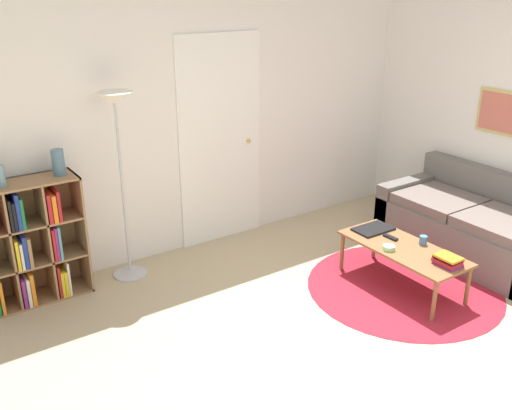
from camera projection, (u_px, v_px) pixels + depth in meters
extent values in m
plane|color=tan|center=(413.00, 381.00, 3.87)|extent=(14.00, 14.00, 0.00)
cube|color=silver|center=(205.00, 117.00, 5.51)|extent=(7.79, 0.05, 2.60)
cube|color=white|center=(220.00, 141.00, 5.65)|extent=(0.92, 0.02, 2.08)
sphere|color=tan|center=(249.00, 141.00, 5.82)|extent=(0.04, 0.04, 0.04)
cube|color=silver|center=(485.00, 112.00, 5.71)|extent=(0.05, 5.74, 2.60)
cylinder|color=maroon|center=(404.00, 287.00, 5.04)|extent=(1.69, 1.69, 0.01)
cube|color=#936B47|center=(81.00, 230.00, 4.91)|extent=(0.02, 0.34, 1.05)
cube|color=#936B47|center=(18.00, 184.00, 4.48)|extent=(0.91, 0.34, 0.02)
cube|color=#936B47|center=(36.00, 297.00, 4.86)|extent=(0.91, 0.34, 0.02)
cube|color=#936B47|center=(23.00, 236.00, 4.80)|extent=(0.91, 0.02, 1.05)
cube|color=#936B47|center=(9.00, 247.00, 4.60)|extent=(0.02, 0.32, 1.01)
cube|color=#936B47|center=(45.00, 239.00, 4.75)|extent=(0.02, 0.32, 1.01)
cube|color=#936B47|center=(30.00, 261.00, 4.74)|extent=(0.87, 0.32, 0.02)
cube|color=#936B47|center=(24.00, 224.00, 4.61)|extent=(0.87, 0.32, 0.02)
cube|color=orange|center=(0.00, 294.00, 4.61)|extent=(0.03, 0.22, 0.29)
cube|color=#7F287A|center=(22.00, 289.00, 4.72)|extent=(0.03, 0.23, 0.25)
cube|color=silver|center=(26.00, 289.00, 4.73)|extent=(0.03, 0.22, 0.25)
cube|color=orange|center=(29.00, 285.00, 4.76)|extent=(0.03, 0.27, 0.28)
cube|color=#B21E23|center=(57.00, 279.00, 4.85)|extent=(0.02, 0.21, 0.29)
cube|color=gold|center=(60.00, 280.00, 4.89)|extent=(0.02, 0.24, 0.23)
cube|color=gold|center=(63.00, 279.00, 4.90)|extent=(0.03, 0.24, 0.23)
cube|color=silver|center=(65.00, 274.00, 4.91)|extent=(0.02, 0.26, 0.30)
cube|color=gold|center=(15.00, 252.00, 4.58)|extent=(0.02, 0.22, 0.25)
cube|color=silver|center=(20.00, 254.00, 4.60)|extent=(0.02, 0.20, 0.22)
cube|color=navy|center=(22.00, 249.00, 4.62)|extent=(0.03, 0.24, 0.28)
cube|color=olive|center=(28.00, 250.00, 4.62)|extent=(0.03, 0.19, 0.26)
cube|color=#B21E23|center=(51.00, 242.00, 4.74)|extent=(0.02, 0.24, 0.28)
cube|color=#7F287A|center=(53.00, 240.00, 4.76)|extent=(0.02, 0.26, 0.29)
cube|color=teal|center=(57.00, 240.00, 4.75)|extent=(0.02, 0.20, 0.29)
cube|color=black|center=(8.00, 213.00, 4.47)|extent=(0.02, 0.25, 0.26)
cube|color=black|center=(11.00, 213.00, 4.49)|extent=(0.02, 0.25, 0.24)
cube|color=navy|center=(15.00, 209.00, 4.49)|extent=(0.03, 0.24, 0.30)
cube|color=#196B38|center=(20.00, 212.00, 4.50)|extent=(0.02, 0.20, 0.26)
cube|color=#B21E23|center=(47.00, 207.00, 4.61)|extent=(0.03, 0.20, 0.25)
cube|color=orange|center=(51.00, 206.00, 4.64)|extent=(0.03, 0.23, 0.23)
cube|color=#B21E23|center=(55.00, 203.00, 4.67)|extent=(0.02, 0.26, 0.26)
cylinder|color=#B7B7BC|center=(130.00, 274.00, 5.25)|extent=(0.30, 0.30, 0.01)
cylinder|color=#B7B7BC|center=(123.00, 189.00, 4.95)|extent=(0.02, 0.02, 1.58)
cone|color=white|center=(114.00, 98.00, 4.65)|extent=(0.31, 0.31, 0.10)
cube|color=#66605B|center=(471.00, 235.00, 5.57)|extent=(0.88, 1.77, 0.42)
cube|color=#66605B|center=(497.00, 210.00, 5.69)|extent=(0.16, 1.77, 0.78)
cube|color=#66605B|center=(409.00, 203.00, 6.16)|extent=(0.88, 0.16, 0.56)
cube|color=#6E615B|center=(504.00, 224.00, 5.15)|extent=(0.68, 0.70, 0.10)
cube|color=#6E615B|center=(439.00, 201.00, 5.70)|extent=(0.68, 0.70, 0.10)
cube|color=brown|center=(403.00, 248.00, 4.93)|extent=(0.50, 1.15, 0.02)
cylinder|color=brown|center=(434.00, 301.00, 4.48)|extent=(0.04, 0.04, 0.36)
cylinder|color=brown|center=(342.00, 251.00, 5.30)|extent=(0.04, 0.04, 0.36)
cylinder|color=brown|center=(468.00, 286.00, 4.70)|extent=(0.04, 0.04, 0.36)
cylinder|color=brown|center=(374.00, 240.00, 5.52)|extent=(0.04, 0.04, 0.36)
cube|color=black|center=(373.00, 229.00, 5.25)|extent=(0.36, 0.23, 0.02)
cylinder|color=#9ED193|center=(389.00, 248.00, 4.86)|extent=(0.11, 0.11, 0.04)
cube|color=#7F287A|center=(448.00, 264.00, 4.61)|extent=(0.15, 0.20, 0.02)
cube|color=#B21E23|center=(447.00, 261.00, 4.60)|extent=(0.15, 0.20, 0.03)
cube|color=black|center=(448.00, 258.00, 4.60)|extent=(0.15, 0.20, 0.02)
cube|color=orange|center=(449.00, 257.00, 4.57)|extent=(0.15, 0.20, 0.02)
cylinder|color=teal|center=(423.00, 240.00, 4.95)|extent=(0.07, 0.07, 0.08)
cube|color=black|center=(391.00, 237.00, 5.08)|extent=(0.05, 0.15, 0.02)
cylinder|color=#6B93A3|center=(0.00, 176.00, 4.36)|extent=(0.08, 0.08, 0.17)
cylinder|color=slate|center=(58.00, 162.00, 4.61)|extent=(0.10, 0.10, 0.22)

